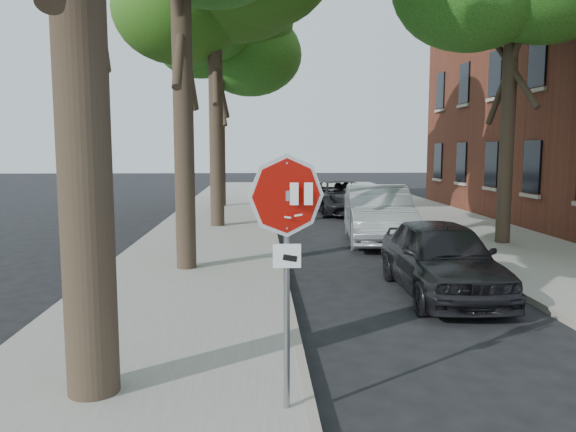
# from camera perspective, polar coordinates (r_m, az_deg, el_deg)

# --- Properties ---
(ground) EXTENTS (120.00, 120.00, 0.00)m
(ground) POSITION_cam_1_polar(r_m,az_deg,el_deg) (6.25, 6.69, -19.59)
(ground) COLOR black
(ground) RESTS_ON ground
(sidewalk_left) EXTENTS (4.00, 55.00, 0.12)m
(sidewalk_left) POSITION_cam_1_polar(r_m,az_deg,el_deg) (17.79, -7.93, -2.02)
(sidewalk_left) COLOR gray
(sidewalk_left) RESTS_ON ground
(sidewalk_right) EXTENTS (4.00, 55.00, 0.12)m
(sidewalk_right) POSITION_cam_1_polar(r_m,az_deg,el_deg) (19.05, 18.48, -1.72)
(sidewalk_right) COLOR gray
(sidewalk_right) RESTS_ON ground
(curb_left) EXTENTS (0.12, 55.00, 0.13)m
(curb_left) POSITION_cam_1_polar(r_m,az_deg,el_deg) (17.73, -1.31, -1.97)
(curb_left) COLOR #9E9384
(curb_left) RESTS_ON ground
(curb_right) EXTENTS (0.12, 55.00, 0.13)m
(curb_right) POSITION_cam_1_polar(r_m,az_deg,el_deg) (18.40, 12.53, -1.81)
(curb_right) COLOR #9E9384
(curb_right) RESTS_ON ground
(stop_sign) EXTENTS (0.76, 0.34, 2.61)m
(stop_sign) POSITION_cam_1_polar(r_m,az_deg,el_deg) (5.56, -0.12, -1.74)
(stop_sign) COLOR gray
(stop_sign) RESTS_ON sidewalk_left
(tree_far) EXTENTS (5.29, 4.91, 9.33)m
(tree_far) POSITION_cam_1_polar(r_m,az_deg,el_deg) (27.05, -6.99, 16.22)
(tree_far) COLOR black
(tree_far) RESTS_ON sidewalk_left
(car_a) EXTENTS (1.77, 4.26, 1.44)m
(car_a) POSITION_cam_1_polar(r_m,az_deg,el_deg) (11.09, 15.33, -4.09)
(car_a) COLOR black
(car_a) RESTS_ON ground
(car_b) EXTENTS (2.29, 5.26, 1.68)m
(car_b) POSITION_cam_1_polar(r_m,az_deg,el_deg) (17.00, 9.12, 0.20)
(car_b) COLOR #B1B3B9
(car_b) RESTS_ON ground
(car_d) EXTENTS (2.96, 5.35, 1.42)m
(car_d) POSITION_cam_1_polar(r_m,az_deg,el_deg) (24.31, 5.42, 1.92)
(car_d) COLOR black
(car_d) RESTS_ON ground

